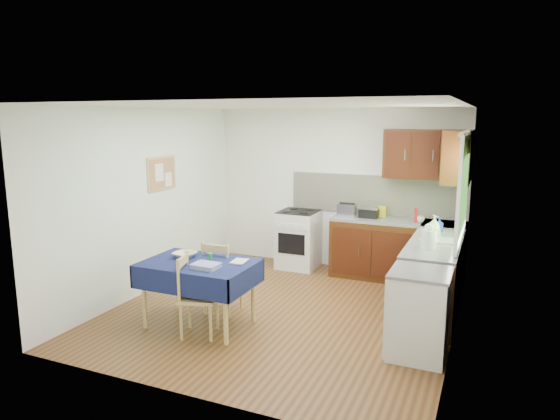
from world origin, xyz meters
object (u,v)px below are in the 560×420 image
at_px(kettle, 429,237).
at_px(sandwich_press, 369,212).
at_px(chair_near, 195,293).
at_px(dish_rack, 437,239).
at_px(dining_table, 199,271).
at_px(toaster, 347,210).
at_px(chair_far, 221,275).

bearing_deg(kettle, sandwich_press, 124.59).
relative_size(chair_near, dish_rack, 2.18).
bearing_deg(dining_table, toaster, 78.92).
distance_m(chair_far, toaster, 2.39).
xyz_separation_m(chair_near, toaster, (0.91, 2.78, 0.52)).
bearing_deg(chair_near, chair_far, -12.81).
bearing_deg(chair_far, kettle, -165.25).
distance_m(toaster, dish_rack, 1.77).
height_order(chair_far, chair_near, chair_far).
height_order(chair_near, dish_rack, dish_rack).
xyz_separation_m(sandwich_press, dish_rack, (1.09, -1.09, -0.06)).
xyz_separation_m(dining_table, toaster, (1.00, 2.55, 0.34)).
bearing_deg(sandwich_press, toaster, 172.28).
height_order(sandwich_press, kettle, kettle).
distance_m(dining_table, chair_near, 0.30).
bearing_deg(chair_near, sandwich_press, -41.20).
relative_size(chair_far, toaster, 3.34).
height_order(chair_far, toaster, toaster).
height_order(dining_table, toaster, toaster).
distance_m(chair_far, dish_rack, 2.65).
bearing_deg(chair_far, toaster, -115.40).
relative_size(chair_far, dish_rack, 2.20).
bearing_deg(sandwich_press, chair_near, -127.94).
relative_size(dining_table, kettle, 4.27).
bearing_deg(chair_near, dish_rack, -70.95).
bearing_deg(toaster, sandwich_press, 23.90).
bearing_deg(chair_far, dining_table, 83.58).
bearing_deg(kettle, chair_far, -164.28).
relative_size(dining_table, sandwich_press, 4.52).
distance_m(toaster, sandwich_press, 0.33).
bearing_deg(kettle, chair_near, -150.11).
bearing_deg(dish_rack, chair_near, -157.73).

